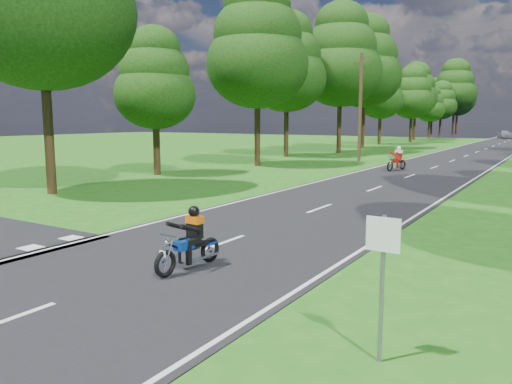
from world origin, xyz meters
The scene contains 8 objects.
ground centered at (0.00, 0.00, 0.00)m, with size 160.00×160.00×0.00m, color #1B5E15.
main_road centered at (0.00, 50.00, 0.01)m, with size 7.00×140.00×0.02m, color black.
road_markings centered at (-0.14, 48.13, 0.02)m, with size 7.40×140.00×0.01m.
telegraph_pole centered at (-6.00, 28.00, 4.07)m, with size 1.20×0.26×8.00m.
road_sign centered at (5.50, -2.01, 1.34)m, with size 0.45×0.07×2.00m.
rider_near_blue centered at (0.71, -0.18, 0.70)m, with size 0.54×1.63×1.36m, color #0D3694, non-canonical shape.
rider_far_red centered at (-1.52, 22.54, 0.78)m, with size 0.60×1.81×1.51m, color #A21F0C, non-canonical shape.
distant_car centered at (-1.48, 81.85, 0.70)m, with size 1.61×4.01×1.37m, color #ADAFB5.
Camera 1 is at (7.43, -8.20, 3.23)m, focal length 35.00 mm.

